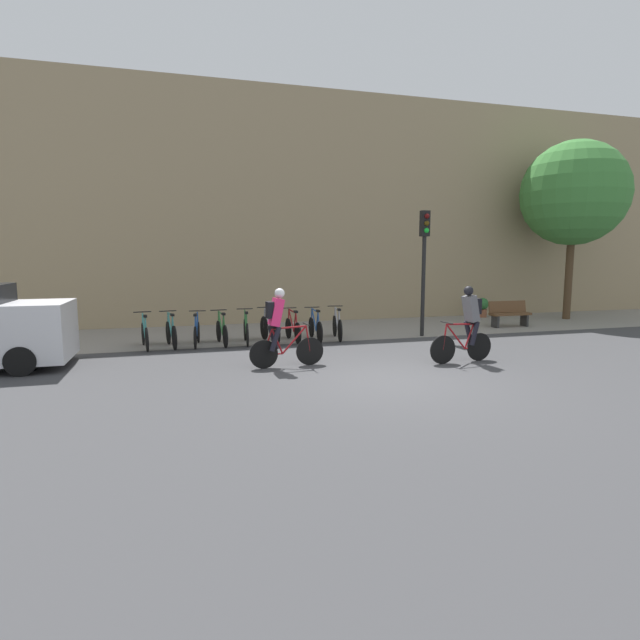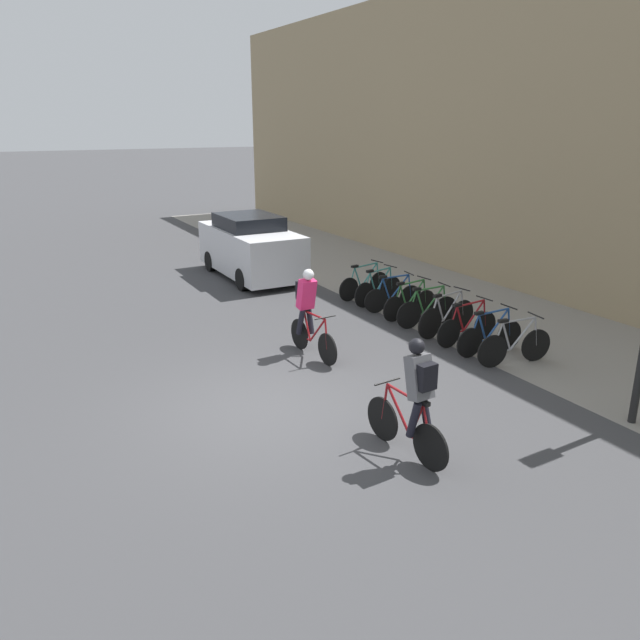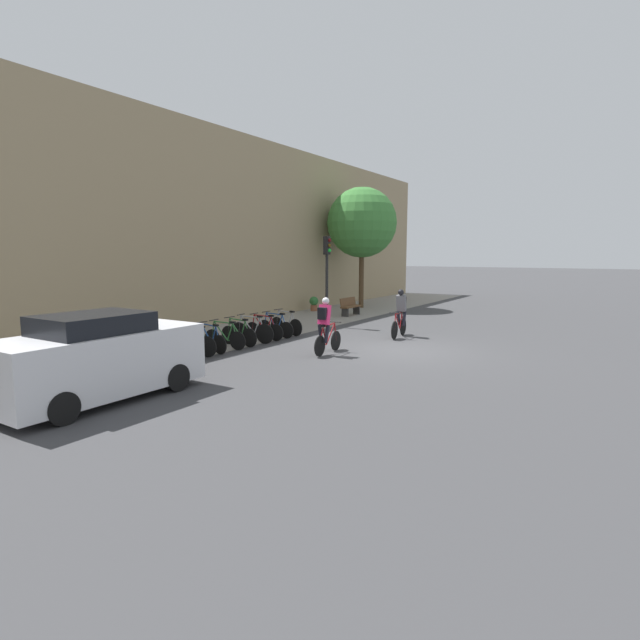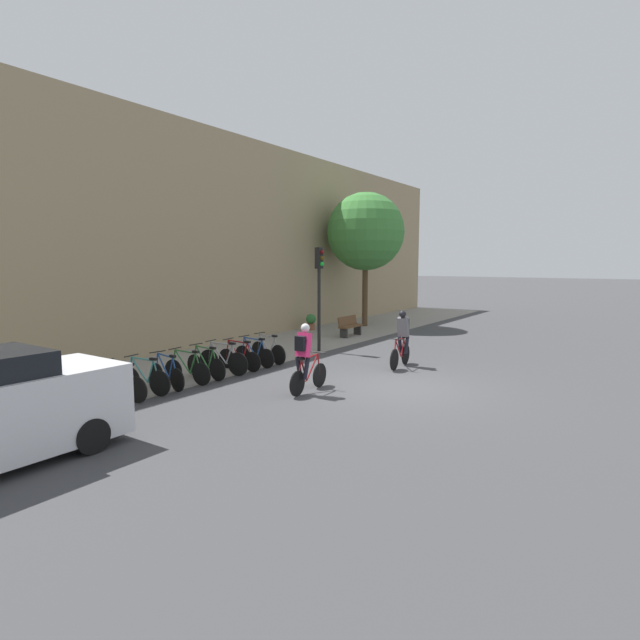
% 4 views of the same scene
% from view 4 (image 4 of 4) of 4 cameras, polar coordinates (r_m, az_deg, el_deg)
% --- Properties ---
extents(ground, '(200.00, 200.00, 0.00)m').
position_cam_4_polar(ground, '(13.39, 9.00, -7.56)').
color(ground, '#3D3D3F').
extents(kerb_strip, '(44.00, 4.50, 0.01)m').
position_cam_4_polar(kerb_strip, '(17.31, -11.68, -4.37)').
color(kerb_strip, gray).
rests_on(kerb_strip, ground).
extents(building_facade, '(44.00, 0.60, 8.42)m').
position_cam_4_polar(building_facade, '(18.94, -17.41, 9.19)').
color(building_facade, '#9E8966').
rests_on(building_facade, ground).
extents(cyclist_pink, '(1.70, 0.46, 1.76)m').
position_cam_4_polar(cyclist_pink, '(12.43, -1.74, -4.13)').
color(cyclist_pink, black).
rests_on(cyclist_pink, ground).
extents(cyclist_grey, '(1.67, 0.47, 1.77)m').
position_cam_4_polar(cyclist_grey, '(15.81, 9.39, -1.89)').
color(cyclist_grey, black).
rests_on(cyclist_grey, ground).
extents(parked_bike_0, '(0.46, 1.66, 0.95)m').
position_cam_4_polar(parked_bike_0, '(12.80, -21.84, -6.85)').
color(parked_bike_0, black).
rests_on(parked_bike_0, ground).
extents(parked_bike_1, '(0.46, 1.59, 0.96)m').
position_cam_4_polar(parked_bike_1, '(13.18, -19.40, -6.35)').
color(parked_bike_1, black).
rests_on(parked_bike_1, ground).
extents(parked_bike_2, '(0.46, 1.56, 0.94)m').
position_cam_4_polar(parked_bike_2, '(13.57, -17.10, -5.95)').
color(parked_bike_2, black).
rests_on(parked_bike_2, ground).
extents(parked_bike_3, '(0.46, 1.61, 0.94)m').
position_cam_4_polar(parked_bike_3, '(13.99, -14.93, -5.49)').
color(parked_bike_3, black).
rests_on(parked_bike_3, ground).
extents(parked_bike_4, '(0.46, 1.63, 0.95)m').
position_cam_4_polar(parked_bike_4, '(14.43, -12.90, -5.04)').
color(parked_bike_4, black).
rests_on(parked_bike_4, ground).
extents(parked_bike_5, '(0.46, 1.72, 0.98)m').
position_cam_4_polar(parked_bike_5, '(14.88, -10.99, -4.56)').
color(parked_bike_5, black).
rests_on(parked_bike_5, ground).
extents(parked_bike_6, '(0.46, 1.64, 0.94)m').
position_cam_4_polar(parked_bike_6, '(15.35, -9.19, -4.28)').
color(parked_bike_6, black).
rests_on(parked_bike_6, ground).
extents(parked_bike_7, '(0.46, 1.65, 0.94)m').
position_cam_4_polar(parked_bike_7, '(15.84, -7.51, -3.91)').
color(parked_bike_7, black).
rests_on(parked_bike_7, ground).
extents(parked_bike_8, '(0.46, 1.63, 0.96)m').
position_cam_4_polar(parked_bike_8, '(16.33, -5.94, -3.53)').
color(parked_bike_8, black).
rests_on(parked_bike_8, ground).
extents(traffic_light_pole, '(0.26, 0.30, 3.79)m').
position_cam_4_polar(traffic_light_pole, '(18.12, -0.08, 4.58)').
color(traffic_light_pole, black).
rests_on(traffic_light_pole, ground).
extents(bench, '(1.47, 0.44, 0.89)m').
position_cam_4_polar(bench, '(22.08, 3.43, -0.67)').
color(bench, brown).
rests_on(bench, ground).
extents(street_tree_0, '(3.91, 3.91, 6.75)m').
position_cam_4_polar(street_tree_0, '(25.58, 5.24, 10.00)').
color(street_tree_0, '#4C3823').
rests_on(street_tree_0, ground).
extents(potted_plant, '(0.48, 0.48, 0.78)m').
position_cam_4_polar(potted_plant, '(24.03, -1.05, -0.12)').
color(potted_plant, brown).
rests_on(potted_plant, ground).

